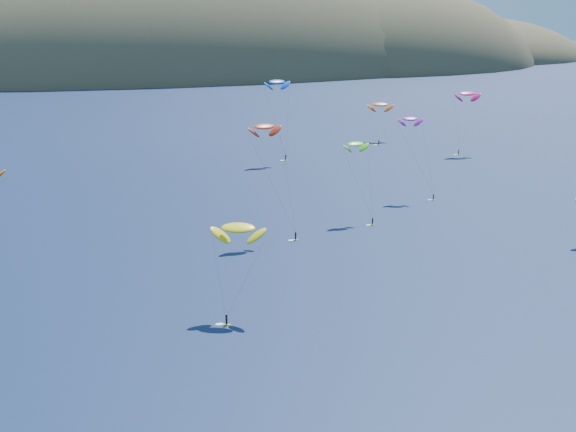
# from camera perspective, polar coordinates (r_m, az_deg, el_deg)

# --- Properties ---
(island) EXTENTS (730.00, 300.00, 210.00)m
(island) POSITION_cam_1_polar(r_m,az_deg,el_deg) (646.41, -8.35, 9.50)
(island) COLOR #3D3526
(island) RESTS_ON ground
(kitesurfer_2) EXTENTS (9.96, 10.26, 17.43)m
(kitesurfer_2) POSITION_cam_1_polar(r_m,az_deg,el_deg) (137.20, -3.56, -0.86)
(kitesurfer_2) COLOR #A8C616
(kitesurfer_2) RESTS_ON ground
(kitesurfer_3) EXTENTS (6.98, 10.38, 20.24)m
(kitesurfer_3) POSITION_cam_1_polar(r_m,az_deg,el_deg) (196.82, 4.86, 5.11)
(kitesurfer_3) COLOR #A8C616
(kitesurfer_3) RESTS_ON ground
(kitesurfer_4) EXTENTS (9.50, 5.85, 28.48)m
(kitesurfer_4) POSITION_cam_1_polar(r_m,az_deg,el_deg) (267.82, -0.79, 9.51)
(kitesurfer_4) COLOR #A8C616
(kitesurfer_4) RESTS_ON ground
(kitesurfer_6) EXTENTS (8.57, 9.81, 23.05)m
(kitesurfer_6) POSITION_cam_1_polar(r_m,az_deg,el_deg) (220.71, 8.70, 6.83)
(kitesurfer_6) COLOR #A8C616
(kitesurfer_6) RESTS_ON ground
(kitesurfer_8) EXTENTS (9.96, 7.02, 23.20)m
(kitesurfer_8) POSITION_cam_1_polar(r_m,az_deg,el_deg) (288.49, 12.64, 8.49)
(kitesurfer_8) COLOR #A8C616
(kitesurfer_8) RESTS_ON ground
(kitesurfer_9) EXTENTS (10.08, 9.97, 27.14)m
(kitesurfer_9) POSITION_cam_1_polar(r_m,az_deg,el_deg) (180.82, -1.68, 6.36)
(kitesurfer_9) COLOR #A8C616
(kitesurfer_9) RESTS_ON ground
(kitesurfer_11) EXTENTS (10.80, 14.69, 16.18)m
(kitesurfer_11) POSITION_cam_1_polar(r_m,az_deg,el_deg) (309.69, 6.59, 7.89)
(kitesurfer_11) COLOR #A8C616
(kitesurfer_11) RESTS_ON ground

